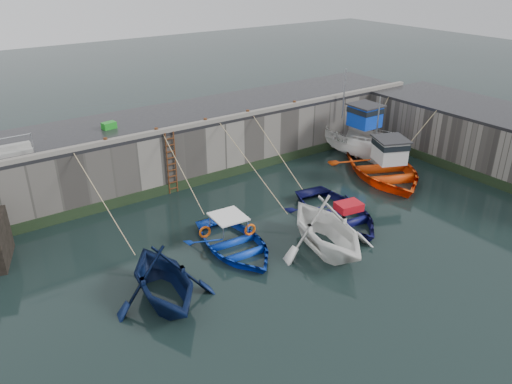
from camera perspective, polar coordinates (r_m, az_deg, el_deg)
ground at (r=19.53m, az=9.35°, el=-8.93°), size 120.00×120.00×0.00m
quay_back at (r=28.06m, az=-8.29°, el=5.60°), size 30.00×5.00×3.00m
quay_right at (r=31.01m, az=26.10°, el=5.15°), size 5.00×15.00×3.00m
road_back at (r=27.57m, az=-8.49°, el=8.68°), size 30.00×5.00×0.16m
road_right at (r=30.56m, az=26.67°, el=7.91°), size 5.00×15.00×0.16m
kerb_back at (r=25.52m, az=-6.08°, el=7.87°), size 30.00×0.30×0.20m
algae_back at (r=26.43m, az=-5.58°, el=1.54°), size 30.00×0.08×0.50m
algae_right at (r=29.33m, az=23.11°, el=2.01°), size 0.08×15.00×0.50m
ladder at (r=25.04m, az=-9.63°, el=3.23°), size 0.51×0.08×3.20m
boat_near_white at (r=18.20m, az=-10.40°, el=-11.92°), size 4.22×4.75×2.32m
boat_near_white_rope at (r=22.26m, az=-16.10°, el=-5.02°), size 0.04×5.85×3.10m
boat_near_blue at (r=20.65m, az=-2.45°, el=-6.49°), size 3.74×5.02×0.99m
boat_near_blue_rope at (r=24.04m, az=-8.18°, el=-1.83°), size 0.04×4.67×3.10m
boat_near_blacktrim at (r=20.86m, az=7.86°, el=-6.38°), size 5.12×5.65×2.58m
boat_near_blacktrim_rope at (r=24.59m, az=-0.71°, el=-0.89°), size 0.04×6.51×3.10m
boat_near_navy at (r=23.19m, az=9.23°, el=-2.98°), size 4.63×5.88×1.10m
boat_near_navy_rope at (r=26.35m, az=2.25°, el=0.97°), size 0.04×5.07×3.10m
boat_far_white at (r=30.40m, az=11.32°, el=5.91°), size 2.27×5.99×5.31m
boat_far_orange at (r=27.98m, az=14.29°, el=2.69°), size 7.19×8.20×4.41m
fish_crate at (r=25.81m, az=-16.46°, el=7.31°), size 0.72×0.51×0.33m
railing at (r=23.88m, az=-26.11°, el=4.36°), size 1.60×1.05×1.00m
bollard_a at (r=23.74m, az=-16.82°, el=5.64°), size 0.18×0.18×0.28m
bollard_b at (r=24.56m, az=-11.32°, el=6.90°), size 0.18×0.18×0.28m
bollard_c at (r=25.69m, az=-5.81°, el=8.09°), size 0.18×0.18×0.28m
bollard_d at (r=26.99m, az=-0.95°, el=9.08°), size 0.18×0.18×0.28m
bollard_e at (r=28.83m, az=4.41°, el=10.08°), size 0.18×0.18×0.28m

